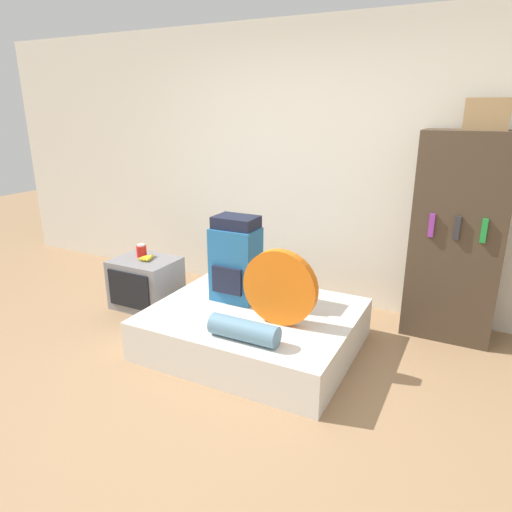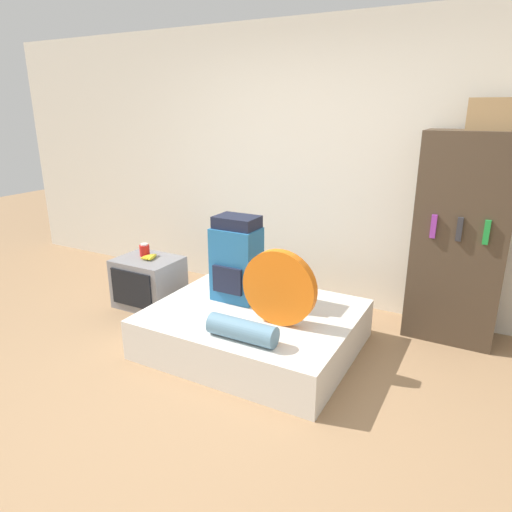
{
  "view_description": "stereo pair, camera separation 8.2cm",
  "coord_description": "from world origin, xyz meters",
  "px_view_note": "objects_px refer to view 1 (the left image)",
  "views": [
    {
      "loc": [
        1.41,
        -2.02,
        1.83
      ],
      "look_at": [
        -0.08,
        0.89,
        0.77
      ],
      "focal_mm": 32.0,
      "sensor_mm": 36.0,
      "label": 1
    },
    {
      "loc": [
        1.48,
        -1.98,
        1.83
      ],
      "look_at": [
        -0.08,
        0.89,
        0.77
      ],
      "focal_mm": 32.0,
      "sensor_mm": 36.0,
      "label": 2
    }
  ],
  "objects_px": {
    "backpack": "(236,260)",
    "cardboard_box": "(487,114)",
    "tent_bag": "(280,288)",
    "sleeping_roll": "(244,330)",
    "television": "(146,283)",
    "canister": "(142,251)",
    "bookshelf": "(457,238)"
  },
  "relations": [
    {
      "from": "bookshelf",
      "to": "cardboard_box",
      "type": "xyz_separation_m",
      "value": [
        0.08,
        0.01,
        0.95
      ]
    },
    {
      "from": "backpack",
      "to": "cardboard_box",
      "type": "bearing_deg",
      "value": 26.51
    },
    {
      "from": "bookshelf",
      "to": "backpack",
      "type": "bearing_deg",
      "value": -152.72
    },
    {
      "from": "backpack",
      "to": "sleeping_roll",
      "type": "xyz_separation_m",
      "value": [
        0.4,
        -0.59,
        -0.26
      ]
    },
    {
      "from": "sleeping_roll",
      "to": "canister",
      "type": "relative_size",
      "value": 4.1
    },
    {
      "from": "television",
      "to": "backpack",
      "type": "bearing_deg",
      "value": -5.41
    },
    {
      "from": "canister",
      "to": "bookshelf",
      "type": "height_order",
      "value": "bookshelf"
    },
    {
      "from": "tent_bag",
      "to": "canister",
      "type": "bearing_deg",
      "value": 165.88
    },
    {
      "from": "television",
      "to": "cardboard_box",
      "type": "bearing_deg",
      "value": 15.07
    },
    {
      "from": "tent_bag",
      "to": "backpack",
      "type": "bearing_deg",
      "value": 153.86
    },
    {
      "from": "backpack",
      "to": "tent_bag",
      "type": "height_order",
      "value": "backpack"
    },
    {
      "from": "tent_bag",
      "to": "bookshelf",
      "type": "height_order",
      "value": "bookshelf"
    },
    {
      "from": "cardboard_box",
      "to": "backpack",
      "type": "bearing_deg",
      "value": -153.49
    },
    {
      "from": "backpack",
      "to": "canister",
      "type": "xyz_separation_m",
      "value": [
        -1.13,
        0.16,
        -0.13
      ]
    },
    {
      "from": "backpack",
      "to": "sleeping_roll",
      "type": "relative_size",
      "value": 1.4
    },
    {
      "from": "canister",
      "to": "bookshelf",
      "type": "relative_size",
      "value": 0.07
    },
    {
      "from": "backpack",
      "to": "sleeping_roll",
      "type": "height_order",
      "value": "backpack"
    },
    {
      "from": "tent_bag",
      "to": "sleeping_roll",
      "type": "relative_size",
      "value": 1.13
    },
    {
      "from": "backpack",
      "to": "cardboard_box",
      "type": "distance_m",
      "value": 2.17
    },
    {
      "from": "sleeping_roll",
      "to": "bookshelf",
      "type": "bearing_deg",
      "value": 50.04
    },
    {
      "from": "sleeping_roll",
      "to": "bookshelf",
      "type": "xyz_separation_m",
      "value": [
        1.18,
        1.41,
        0.44
      ]
    },
    {
      "from": "sleeping_roll",
      "to": "canister",
      "type": "height_order",
      "value": "canister"
    },
    {
      "from": "tent_bag",
      "to": "bookshelf",
      "type": "distance_m",
      "value": 1.53
    },
    {
      "from": "backpack",
      "to": "cardboard_box",
      "type": "relative_size",
      "value": 2.32
    },
    {
      "from": "bookshelf",
      "to": "cardboard_box",
      "type": "height_order",
      "value": "cardboard_box"
    },
    {
      "from": "canister",
      "to": "cardboard_box",
      "type": "bearing_deg",
      "value": 13.42
    },
    {
      "from": "tent_bag",
      "to": "canister",
      "type": "distance_m",
      "value": 1.69
    },
    {
      "from": "television",
      "to": "bookshelf",
      "type": "xyz_separation_m",
      "value": [
        2.62,
        0.71,
        0.6
      ]
    },
    {
      "from": "tent_bag",
      "to": "cardboard_box",
      "type": "bearing_deg",
      "value": 43.02
    },
    {
      "from": "bookshelf",
      "to": "television",
      "type": "bearing_deg",
      "value": -164.78
    },
    {
      "from": "backpack",
      "to": "tent_bag",
      "type": "xyz_separation_m",
      "value": [
        0.51,
        -0.25,
        -0.06
      ]
    },
    {
      "from": "cardboard_box",
      "to": "sleeping_roll",
      "type": "bearing_deg",
      "value": -131.59
    }
  ]
}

